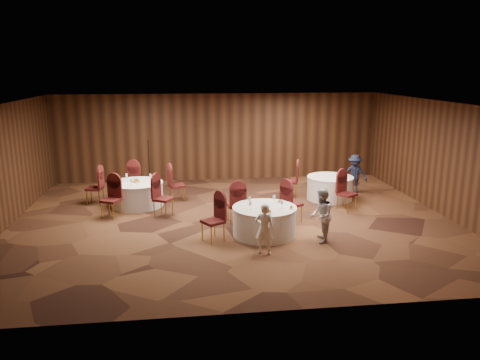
{
  "coord_description": "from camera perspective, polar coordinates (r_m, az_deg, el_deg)",
  "views": [
    {
      "loc": [
        -1.37,
        -12.22,
        4.12
      ],
      "look_at": [
        0.2,
        0.2,
        1.1
      ],
      "focal_mm": 35.0,
      "sensor_mm": 36.0,
      "label": 1
    }
  ],
  "objects": [
    {
      "name": "chairs_right",
      "position": [
        14.71,
        9.39,
        -0.88
      ],
      "size": [
        1.97,
        2.43,
        1.0
      ],
      "color": "#390B11",
      "rests_on": "ground"
    },
    {
      "name": "chairs_main",
      "position": [
        12.27,
        1.03,
        -3.6
      ],
      "size": [
        2.96,
        1.94,
        1.0
      ],
      "color": "#390B11",
      "rests_on": "ground"
    },
    {
      "name": "ground",
      "position": [
        12.97,
        -0.77,
        -4.96
      ],
      "size": [
        12.0,
        12.0,
        0.0
      ],
      "primitive_type": "plane",
      "color": "black",
      "rests_on": "ground"
    },
    {
      "name": "tabletop_right",
      "position": [
        14.92,
        12.22,
        0.77
      ],
      "size": [
        0.08,
        0.08,
        0.22
      ],
      "color": "silver",
      "rests_on": "table_right"
    },
    {
      "name": "woman_a",
      "position": [
        10.56,
        3.01,
        -5.97
      ],
      "size": [
        0.51,
        0.42,
        1.19
      ],
      "primitive_type": "imported",
      "rotation": [
        0.0,
        0.0,
        2.76
      ],
      "color": "white",
      "rests_on": "ground"
    },
    {
      "name": "tabletop_main",
      "position": [
        11.62,
        3.92,
        -2.88
      ],
      "size": [
        1.12,
        1.0,
        0.22
      ],
      "color": "silver",
      "rests_on": "table_main"
    },
    {
      "name": "mic_stand",
      "position": [
        16.54,
        -10.98,
        0.68
      ],
      "size": [
        0.24,
        0.24,
        1.7
      ],
      "color": "black",
      "rests_on": "ground"
    },
    {
      "name": "woman_b",
      "position": [
        11.4,
        9.88,
        -4.29
      ],
      "size": [
        0.65,
        0.75,
        1.33
      ],
      "primitive_type": "imported",
      "rotation": [
        0.0,
        0.0,
        4.47
      ],
      "color": "#B4B3B8",
      "rests_on": "ground"
    },
    {
      "name": "table_main",
      "position": [
        11.77,
        2.99,
        -5.01
      ],
      "size": [
        1.61,
        1.61,
        0.74
      ],
      "color": "silver",
      "rests_on": "ground"
    },
    {
      "name": "tabletop_left",
      "position": [
        14.45,
        -12.54,
        0.03
      ],
      "size": [
        0.81,
        0.76,
        0.22
      ],
      "color": "silver",
      "rests_on": "table_left"
    },
    {
      "name": "table_left",
      "position": [
        14.56,
        -12.45,
        -1.67
      ],
      "size": [
        1.59,
        1.59,
        0.74
      ],
      "color": "silver",
      "rests_on": "ground"
    },
    {
      "name": "man_c",
      "position": [
        16.12,
        13.81,
        0.73
      ],
      "size": [
        0.97,
        0.82,
        1.3
      ],
      "primitive_type": "imported",
      "rotation": [
        0.0,
        0.0,
        5.79
      ],
      "color": "black",
      "rests_on": "ground"
    },
    {
      "name": "chairs_left",
      "position": [
        14.54,
        -12.48,
        -1.18
      ],
      "size": [
        3.15,
        3.07,
        1.0
      ],
      "color": "#390B11",
      "rests_on": "ground"
    },
    {
      "name": "room_shell",
      "position": [
        12.49,
        -0.8,
        3.62
      ],
      "size": [
        12.0,
        12.0,
        12.0
      ],
      "color": "silver",
      "rests_on": "ground"
    },
    {
      "name": "table_right",
      "position": [
        15.22,
        10.9,
        -0.93
      ],
      "size": [
        1.47,
        1.47,
        0.74
      ],
      "color": "silver",
      "rests_on": "ground"
    }
  ]
}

